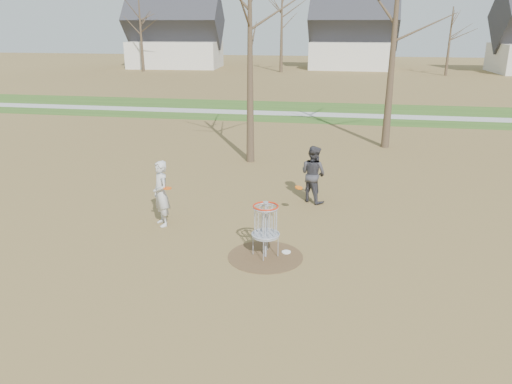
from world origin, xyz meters
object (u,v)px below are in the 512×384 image
(disc_grounded, at_px, (286,252))
(player_standing, at_px, (161,194))
(disc_golf_basket, at_px, (266,221))
(player_throwing, at_px, (313,174))

(disc_grounded, bearing_deg, player_standing, 161.86)
(player_standing, height_order, disc_golf_basket, player_standing)
(player_throwing, bearing_deg, disc_grounded, 119.65)
(player_standing, xyz_separation_m, player_throwing, (3.92, 2.67, -0.02))
(disc_grounded, xyz_separation_m, disc_golf_basket, (-0.46, -0.30, 0.89))
(disc_grounded, distance_m, disc_golf_basket, 1.05)
(player_standing, height_order, disc_grounded, player_standing)
(player_standing, bearing_deg, disc_golf_basket, 25.04)
(player_standing, relative_size, disc_grounded, 8.24)
(player_throwing, xyz_separation_m, disc_grounded, (-0.35, -3.84, -0.87))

